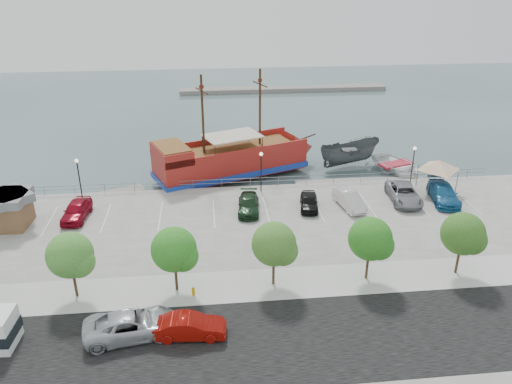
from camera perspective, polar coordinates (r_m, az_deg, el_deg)
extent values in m
plane|color=#394C4F|center=(46.32, 1.50, -4.35)|extent=(160.00, 160.00, 0.00)
cube|color=black|center=(32.72, 5.29, -16.31)|extent=(100.00, 8.00, 0.04)
cube|color=silver|center=(37.38, 3.53, -10.34)|extent=(100.00, 4.00, 0.05)
cylinder|color=slate|center=(52.45, 0.42, 1.62)|extent=(50.00, 0.06, 0.06)
cylinder|color=slate|center=(52.60, 0.42, 1.21)|extent=(50.00, 0.06, 0.06)
cube|color=gray|center=(98.92, 3.16, 11.64)|extent=(40.00, 3.00, 0.80)
cube|color=maroon|center=(56.93, -2.88, 3.55)|extent=(17.76, 11.19, 2.76)
cube|color=#1937A2|center=(57.26, -2.86, 2.71)|extent=(18.17, 11.61, 0.64)
cone|color=maroon|center=(61.17, 5.11, 4.99)|extent=(5.04, 5.99, 5.10)
cube|color=maroon|center=(53.86, -9.61, 4.40)|extent=(4.92, 6.11, 1.49)
cube|color=brown|center=(53.60, -9.67, 5.20)|extent=(4.56, 5.64, 0.13)
cube|color=brown|center=(56.64, -2.42, 5.00)|extent=(14.56, 9.43, 0.16)
cube|color=maroon|center=(58.53, -3.98, 5.94)|extent=(15.88, 6.45, 0.74)
cube|color=maroon|center=(54.15, -1.77, 4.43)|extent=(15.88, 6.45, 0.74)
cylinder|color=#382111|center=(56.74, 0.45, 9.60)|extent=(0.33, 0.33, 8.71)
cylinder|color=#382111|center=(53.94, -6.11, 8.67)|extent=(0.33, 0.33, 8.71)
cylinder|color=#382111|center=(56.11, 0.46, 12.22)|extent=(1.31, 3.02, 0.15)
cylinder|color=#382111|center=(53.29, -6.24, 11.42)|extent=(1.31, 3.02, 0.15)
cube|color=beige|center=(56.02, -2.74, 6.43)|extent=(7.22, 6.02, 0.13)
cylinder|color=#382111|center=(61.15, 5.75, 6.22)|extent=(2.52, 1.13, 0.63)
imported|color=#454A4E|center=(61.16, 10.61, 4.17)|extent=(8.38, 4.88, 3.05)
imported|color=white|center=(60.91, 15.69, 2.80)|extent=(7.31, 8.61, 1.52)
cube|color=gray|center=(55.06, -15.94, -0.24)|extent=(6.61, 4.18, 0.37)
cube|color=gray|center=(55.80, 8.52, 0.86)|extent=(7.84, 2.38, 0.45)
cube|color=gray|center=(57.99, 15.44, 1.12)|extent=(7.16, 2.58, 0.40)
cube|color=brown|center=(49.55, -26.47, -2.20)|extent=(3.53, 3.53, 2.46)
cube|color=slate|center=(48.96, -26.80, -0.62)|extent=(4.00, 4.00, 0.78)
cylinder|color=slate|center=(55.09, 17.96, 1.84)|extent=(0.08, 0.08, 2.45)
cylinder|color=slate|center=(56.25, 20.70, 1.90)|extent=(0.08, 0.08, 2.45)
cylinder|color=slate|center=(52.65, 19.08, 0.62)|extent=(0.08, 0.08, 2.45)
cylinder|color=slate|center=(53.86, 21.92, 0.70)|extent=(0.08, 0.08, 2.45)
pyramid|color=white|center=(53.68, 20.25, 3.41)|extent=(4.81, 4.81, 1.00)
imported|color=#A7ABB1|center=(33.24, -14.06, -14.51)|extent=(6.23, 3.60, 1.63)
imported|color=#930E08|center=(32.54, -7.56, -15.02)|extent=(4.63, 1.88, 1.49)
cylinder|color=#C79C01|center=(36.19, -7.16, -11.30)|extent=(0.23, 0.23, 0.57)
sphere|color=#C79C01|center=(36.02, -7.18, -10.91)|extent=(0.25, 0.25, 0.25)
cylinder|color=black|center=(52.08, -19.50, 1.22)|extent=(0.12, 0.12, 4.00)
sphere|color=#FFF2CC|center=(51.34, -19.82, 3.37)|extent=(0.36, 0.36, 0.36)
cylinder|color=black|center=(50.85, 0.59, 2.14)|extent=(0.12, 0.12, 4.00)
sphere|color=#FFF2CC|center=(50.09, 0.60, 4.36)|extent=(0.36, 0.36, 0.36)
cylinder|color=black|center=(54.93, 17.43, 2.71)|extent=(0.12, 0.12, 4.00)
sphere|color=#FFF2CC|center=(54.22, 17.70, 4.77)|extent=(0.36, 0.36, 0.36)
cylinder|color=#473321|center=(37.59, -19.98, -9.77)|extent=(0.20, 0.20, 2.20)
sphere|color=#3F762C|center=(36.40, -20.49, -6.76)|extent=(3.20, 3.20, 3.20)
sphere|color=#3F762C|center=(36.20, -19.58, -7.54)|extent=(2.20, 2.20, 2.20)
cylinder|color=#473321|center=(36.45, -9.12, -9.59)|extent=(0.20, 0.20, 2.20)
sphere|color=#2B721F|center=(35.22, -9.36, -6.49)|extent=(3.20, 3.20, 3.20)
sphere|color=#2B721F|center=(35.13, -8.36, -7.26)|extent=(2.20, 2.20, 2.20)
cylinder|color=#473321|center=(36.64, 2.01, -9.06)|extent=(0.20, 0.20, 2.20)
sphere|color=#3E6B27|center=(35.42, 2.06, -5.95)|extent=(3.20, 3.20, 3.20)
sphere|color=#3E6B27|center=(35.45, 3.09, -6.70)|extent=(2.20, 2.20, 2.20)
cylinder|color=#473321|center=(38.13, 12.59, -8.23)|extent=(0.20, 0.20, 2.20)
sphere|color=#27691C|center=(36.96, 12.92, -5.23)|extent=(3.20, 3.20, 3.20)
sphere|color=#27691C|center=(37.10, 13.88, -5.92)|extent=(2.20, 2.20, 2.20)
cylinder|color=#473321|center=(40.79, 22.05, -7.26)|extent=(0.20, 0.20, 2.20)
sphere|color=#325E1E|center=(39.70, 22.57, -4.42)|extent=(3.20, 3.20, 3.20)
sphere|color=#325E1E|center=(39.94, 23.43, -5.06)|extent=(2.20, 2.20, 2.20)
imported|color=maroon|center=(48.72, -19.83, -1.97)|extent=(2.38, 5.00, 1.65)
imported|color=black|center=(47.21, -0.85, -1.43)|extent=(2.45, 5.00, 1.40)
imported|color=black|center=(48.05, 6.08, -1.08)|extent=(2.34, 4.39, 1.42)
imported|color=silver|center=(48.80, 10.62, -0.87)|extent=(2.43, 4.94, 1.56)
imported|color=gray|center=(51.31, 16.54, -0.18)|extent=(3.20, 5.98, 1.60)
imported|color=#1A5989|center=(52.53, 20.64, -0.15)|extent=(3.27, 6.04, 1.66)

